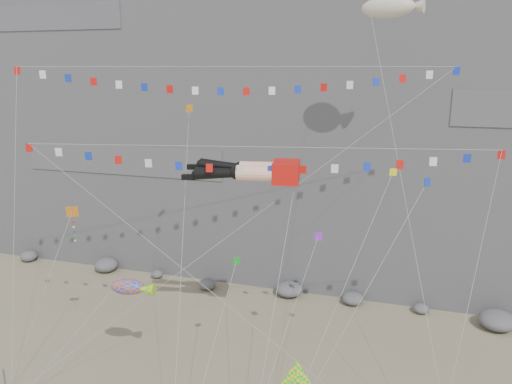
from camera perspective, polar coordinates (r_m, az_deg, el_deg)
cliff at (r=58.75m, az=7.74°, el=17.68°), size 80.00×28.00×50.00m
talus_boulders at (r=48.48m, az=3.82°, el=-11.07°), size 60.00×3.00×1.20m
legs_kite at (r=33.06m, az=-0.24°, el=2.41°), size 8.07×14.80×19.75m
flag_banner_upper at (r=35.36m, az=-2.66°, el=14.08°), size 29.38×14.71×26.57m
flag_banner_lower at (r=31.58m, az=-0.01°, el=5.15°), size 29.36×8.92×20.81m
harlequin_kite at (r=35.92m, az=-20.30°, el=-2.24°), size 3.82×5.51×12.84m
fish_windsock at (r=34.85m, az=-14.46°, el=-10.47°), size 7.53×6.82×10.68m
delta_kite at (r=27.11m, az=4.62°, el=-20.76°), size 5.55×4.73×8.32m
blimp_windsock at (r=37.75m, az=14.84°, el=19.65°), size 8.16×15.48×29.46m
small_kite_a at (r=38.51m, az=-7.66°, el=8.91°), size 6.28×16.79×24.83m
small_kite_b at (r=32.64m, az=7.01°, el=-5.41°), size 3.02×9.79×14.12m
small_kite_c at (r=32.12m, az=-2.34°, el=-8.19°), size 1.16×9.63×12.77m
small_kite_d at (r=34.04m, az=15.20°, el=1.68°), size 5.97×13.83×20.22m
small_kite_e at (r=28.21m, az=18.58°, el=0.31°), size 7.95×7.43×18.14m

